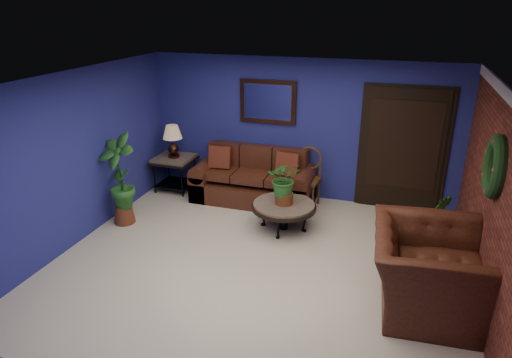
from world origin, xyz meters
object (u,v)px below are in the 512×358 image
(end_table, at_px, (174,165))
(table_lamp, at_px, (173,137))
(coffee_table, at_px, (284,207))
(armchair, at_px, (428,271))
(sofa, at_px, (255,183))
(side_chair, at_px, (307,173))

(end_table, xyz_separation_m, table_lamp, (-0.00, 0.00, 0.53))
(coffee_table, height_order, armchair, armchair)
(sofa, distance_m, coffee_table, 1.25)
(sofa, height_order, coffee_table, sofa)
(sofa, height_order, table_lamp, table_lamp)
(sofa, relative_size, table_lamp, 3.65)
(sofa, height_order, side_chair, side_chair)
(armchair, bearing_deg, side_chair, 35.06)
(table_lamp, height_order, side_chair, table_lamp)
(coffee_table, xyz_separation_m, side_chair, (0.16, 1.02, 0.21))
(end_table, bearing_deg, coffee_table, -21.59)
(table_lamp, bearing_deg, armchair, -27.63)
(sofa, xyz_separation_m, armchair, (2.87, -2.36, 0.16))
(end_table, distance_m, table_lamp, 0.53)
(sofa, bearing_deg, armchair, -39.42)
(end_table, relative_size, side_chair, 0.69)
(table_lamp, relative_size, side_chair, 0.56)
(side_chair, bearing_deg, coffee_table, -93.30)
(table_lamp, bearing_deg, sofa, 1.11)
(sofa, relative_size, armchair, 1.46)
(sofa, distance_m, table_lamp, 1.74)
(end_table, bearing_deg, table_lamp, 153.43)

